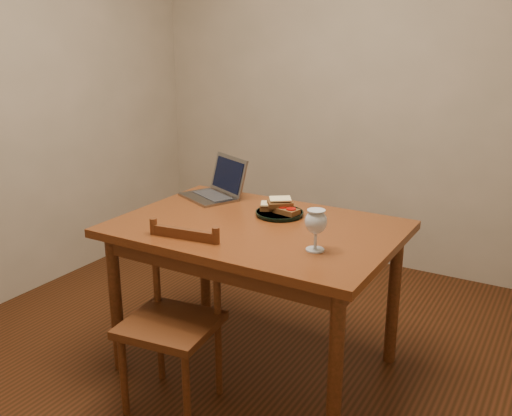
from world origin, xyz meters
The scene contains 11 objects.
floor centered at (0.00, 0.00, -0.01)m, with size 3.20×3.20×0.02m, color black.
back_wall centered at (0.00, 1.61, 1.30)m, with size 3.20×0.02×2.60m, color gray.
left_wall centered at (-1.61, 0.00, 1.30)m, with size 0.02×3.20×2.60m, color gray.
table centered at (0.09, 0.01, 0.65)m, with size 1.30×0.90×0.74m.
chair centered at (-0.07, -0.43, 0.45)m, with size 0.43×0.41×0.41m.
plate centered at (0.12, 0.19, 0.75)m, with size 0.24×0.24×0.02m, color black.
sandwich_cheese centered at (0.08, 0.20, 0.78)m, with size 0.13×0.08×0.04m, color #381E0C, non-canonical shape.
sandwich_tomato centered at (0.16, 0.18, 0.78)m, with size 0.12×0.07×0.04m, color #381E0C, non-canonical shape.
sandwich_top centered at (0.12, 0.20, 0.81)m, with size 0.12×0.07×0.04m, color #381E0C, non-canonical shape.
milk_glass centered at (0.47, -0.15, 0.83)m, with size 0.09×0.09×0.18m, color white, non-canonical shape.
laptop centered at (-0.33, 0.32, 0.80)m, with size 0.38×0.37×0.21m.
Camera 1 is at (1.36, -2.17, 1.61)m, focal length 40.00 mm.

